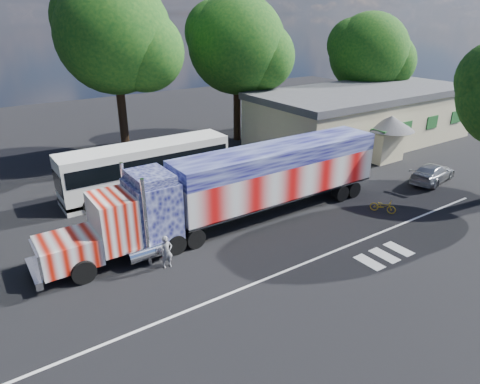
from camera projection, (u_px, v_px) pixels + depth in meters
ground at (270, 240)px, 24.32m from camera, size 100.00×100.00×0.00m
lane_markings at (340, 260)px, 22.32m from camera, size 30.00×2.67×0.01m
semi_truck at (243, 185)px, 25.59m from camera, size 22.03×3.48×4.70m
coach_bus at (147, 168)px, 30.24m from camera, size 12.03×2.80×3.50m
hall_building at (363, 116)px, 41.92m from camera, size 22.40×12.80×5.20m
parked_car at (433, 173)px, 32.48m from camera, size 5.08×2.80×1.39m
woman at (167, 252)px, 21.40m from camera, size 0.65×0.44×1.71m
bicycle at (383, 206)px, 27.53m from camera, size 1.27×1.71×0.86m
tree_ne_a at (239, 45)px, 40.23m from camera, size 9.64×9.18×13.78m
tree_far_ne at (370, 53)px, 47.46m from camera, size 9.17×8.73×12.22m
tree_n_mid at (116, 36)px, 33.28m from camera, size 9.49×9.03×14.84m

